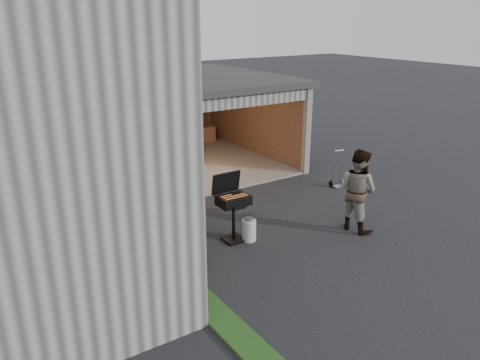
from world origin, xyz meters
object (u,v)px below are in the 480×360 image
object	(u,v)px
minivan	(123,149)
bbq_grill	(233,202)
woman	(195,203)
propane_tank	(249,230)
hand_truck	(338,179)
plywood_panel	(166,251)
man	(357,190)

from	to	relation	value
minivan	bbq_grill	xyz separation A→B (m)	(0.27, -6.03, 0.18)
woman	bbq_grill	distance (m)	0.88
propane_tank	hand_truck	xyz separation A→B (m)	(4.14, 1.44, -0.03)
propane_tank	minivan	bearing A→B (deg)	95.16
bbq_grill	hand_truck	distance (m)	4.65
propane_tank	woman	bearing A→B (deg)	135.06
minivan	plywood_panel	size ratio (longest dim) A/B	5.35
bbq_grill	propane_tank	distance (m)	0.75
propane_tank	bbq_grill	bearing A→B (deg)	144.72
plywood_panel	minivan	bearing A→B (deg)	76.66
bbq_grill	plywood_panel	xyz separation A→B (m)	(-1.82, -0.50, -0.42)
minivan	plywood_panel	xyz separation A→B (m)	(-1.55, -6.53, -0.24)
minivan	woman	distance (m)	5.38
woman	man	bearing A→B (deg)	54.24
woman	plywood_panel	distance (m)	1.73
woman	propane_tank	distance (m)	1.35
man	bbq_grill	size ratio (longest dim) A/B	1.27
man	propane_tank	distance (m)	2.65
man	bbq_grill	bearing A→B (deg)	61.31
plywood_panel	hand_truck	distance (m)	6.49
man	propane_tank	world-z (taller)	man
man	minivan	bearing A→B (deg)	15.69
woman	minivan	bearing A→B (deg)	168.89
propane_tank	plywood_panel	size ratio (longest dim) A/B	0.49
woman	propane_tank	bearing A→B (deg)	37.22
propane_tank	plywood_panel	world-z (taller)	plywood_panel
bbq_grill	plywood_panel	world-z (taller)	bbq_grill
man	bbq_grill	xyz separation A→B (m)	(-2.69, 1.07, -0.06)
plywood_panel	hand_truck	bearing A→B (deg)	15.47
man	propane_tank	bearing A→B (deg)	63.18
plywood_panel	bbq_grill	bearing A→B (deg)	15.32
minivan	propane_tank	size ratio (longest dim) A/B	10.85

